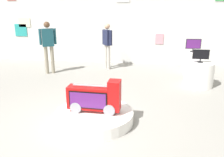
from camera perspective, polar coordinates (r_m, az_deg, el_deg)
The scene contains 10 objects.
ground_plane at distance 4.91m, azimuth -8.57°, elevation -11.11°, with size 30.00×30.00×0.00m, color gray.
back_wall_display at distance 9.69m, azimuth 0.11°, elevation 13.43°, with size 12.69×0.13×3.29m.
main_display_pedestal at distance 4.98m, azimuth -4.19°, elevation -8.98°, with size 1.59×1.59×0.23m, color white.
novelty_firetruck_tv at distance 4.81m, azimuth -4.09°, elevation -4.81°, with size 1.07×0.38×0.68m.
display_pedestal_left_rear at distance 8.96m, azimuth 18.39°, elevation 3.82°, with size 0.67×0.67×0.71m, color white.
tv_on_left_rear at distance 8.84m, azimuth 18.77°, elevation 7.64°, with size 0.51×0.19×0.44m.
display_pedestal_center_rear at distance 7.42m, azimuth 19.89°, elevation 0.97°, with size 0.84×0.84×0.71m, color white.
tv_on_center_rear at distance 7.29m, azimuth 20.36°, elevation 5.24°, with size 0.46×0.16×0.37m.
shopper_browsing_near_truck at distance 8.75m, azimuth -1.14°, elevation 8.51°, with size 0.39×0.46×1.65m.
shopper_browsing_rear at distance 8.42m, azimuth -14.92°, elevation 8.04°, with size 0.51×0.35×1.76m.
Camera 1 is at (1.29, -4.12, 2.33)m, focal length 38.48 mm.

